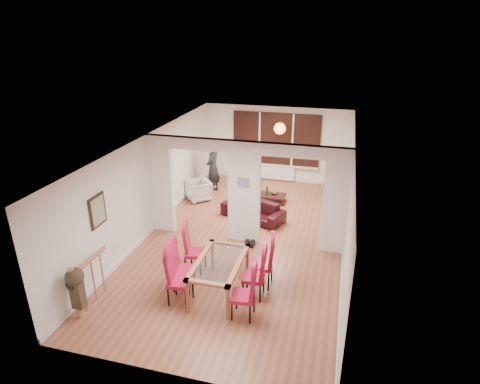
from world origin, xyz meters
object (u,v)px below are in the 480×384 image
at_px(sofa, 253,210).
at_px(television, 331,187).
at_px(dining_chair_ra, 243,292).
at_px(dining_chair_rc, 262,261).
at_px(dining_chair_lb, 183,267).
at_px(bowl, 274,193).
at_px(armchair, 199,190).
at_px(coffee_table, 268,198).
at_px(dining_table, 219,276).
at_px(dining_chair_lc, 195,249).
at_px(dining_chair_rb, 254,273).
at_px(dining_chair_la, 180,278).
at_px(bottle, 267,191).
at_px(person, 213,168).

relative_size(sofa, television, 1.68).
distance_m(dining_chair_ra, television, 6.43).
relative_size(dining_chair_rc, sofa, 0.61).
xyz_separation_m(dining_chair_lb, bowl, (1.01, 4.90, -0.25)).
height_order(dining_chair_ra, armchair, dining_chair_ra).
distance_m(dining_chair_ra, sofa, 4.19).
bearing_deg(coffee_table, dining_table, -90.86).
height_order(dining_chair_lb, dining_chair_lc, dining_chair_lc).
bearing_deg(dining_chair_rb, dining_chair_la, -162.20).
bearing_deg(dining_chair_ra, dining_chair_rb, 78.74).
relative_size(dining_chair_la, dining_chair_ra, 1.05).
height_order(dining_chair_lb, bottle, dining_chair_lb).
distance_m(dining_chair_rc, armchair, 4.81).
relative_size(dining_chair_lc, dining_chair_rb, 1.00).
bearing_deg(person, dining_chair_lc, 20.43).
relative_size(dining_chair_ra, dining_chair_rc, 0.96).
relative_size(dining_chair_rb, sofa, 0.59).
xyz_separation_m(sofa, bowl, (0.38, 1.32, 0.01)).
relative_size(person, bowl, 8.14).
bearing_deg(dining_chair_rc, dining_table, -156.03).
bearing_deg(sofa, dining_chair_rb, -55.38).
bearing_deg(dining_chair_lb, bowl, 70.30).
bearing_deg(bottle, dining_chair_lc, -101.17).
xyz_separation_m(dining_chair_la, dining_chair_ra, (1.29, -0.10, -0.03)).
relative_size(dining_chair_lc, television, 1.00).
xyz_separation_m(dining_chair_rb, sofa, (-0.82, 3.47, -0.27)).
height_order(dining_chair_lb, television, dining_chair_lb).
relative_size(dining_chair_ra, sofa, 0.59).
xyz_separation_m(person, bowl, (2.08, -0.28, -0.57)).
xyz_separation_m(dining_chair_lb, television, (2.68, 5.77, -0.21)).
bearing_deg(dining_table, dining_chair_la, -142.12).
bearing_deg(dining_chair_lc, dining_table, -52.00).
bearing_deg(dining_chair_lc, sofa, 64.92).
bearing_deg(bottle, dining_chair_ra, -83.55).
bearing_deg(dining_chair_la, dining_chair_lc, 86.81).
xyz_separation_m(dining_chair_ra, coffee_table, (-0.58, 5.37, -0.41)).
distance_m(dining_table, person, 5.45).
distance_m(dining_table, armchair, 4.83).
distance_m(dining_chair_la, dining_chair_lc, 1.13).
height_order(dining_chair_ra, coffee_table, dining_chair_ra).
xyz_separation_m(dining_chair_la, sofa, (0.53, 4.01, -0.30)).
xyz_separation_m(dining_chair_la, coffee_table, (0.72, 5.28, -0.44)).
relative_size(dining_chair_lb, dining_chair_rc, 0.94).
distance_m(dining_chair_lb, coffee_table, 4.93).
bearing_deg(television, bowl, 95.79).
bearing_deg(bowl, armchair, -168.70).
relative_size(dining_table, bottle, 5.42).
distance_m(dining_table, dining_chair_rb, 0.72).
bearing_deg(dining_chair_lb, sofa, 71.93).
xyz_separation_m(dining_chair_la, person, (-1.18, 5.61, 0.28)).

